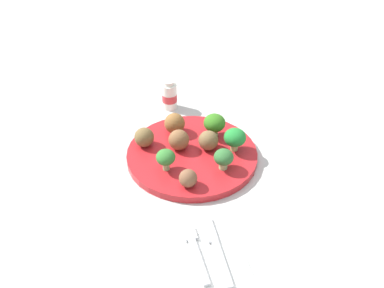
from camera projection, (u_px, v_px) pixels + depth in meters
The scene contains 15 objects.
ground_plane at pixel (192, 157), 0.87m from camera, with size 4.00×4.00×0.00m, color #B2B2AD.
plate at pixel (192, 154), 0.86m from camera, with size 0.28×0.28×0.02m, color red.
broccoli_floret_far_rim at pixel (166, 158), 0.80m from camera, with size 0.04×0.04×0.05m.
broccoli_floret_front_left at pixel (214, 123), 0.89m from camera, with size 0.05×0.05×0.05m.
broccoli_floret_back_left at pixel (235, 138), 0.85m from camera, with size 0.05×0.05×0.05m.
broccoli_floret_mid_right at pixel (224, 158), 0.80m from camera, with size 0.04×0.04×0.04m.
meatball_back_right at pixel (208, 140), 0.86m from camera, with size 0.04×0.04×0.04m, color brown.
meatball_front_right at pixel (144, 137), 0.87m from camera, with size 0.04×0.04×0.04m, color brown.
meatball_center at pixel (188, 178), 0.76m from camera, with size 0.04×0.04×0.04m, color brown.
meatball_mid_left at pixel (179, 140), 0.86m from camera, with size 0.04×0.04×0.04m, color brown.
meatball_back_left at pixel (175, 123), 0.90m from camera, with size 0.05×0.05×0.05m, color brown.
napkin at pixel (207, 254), 0.66m from camera, with size 0.17×0.12×0.01m, color white.
fork at pixel (195, 250), 0.66m from camera, with size 0.12×0.03×0.01m.
knife at pixel (216, 246), 0.67m from camera, with size 0.15×0.03×0.01m.
yogurt_bottle at pixel (170, 96), 1.01m from camera, with size 0.04×0.04×0.08m.
Camera 1 is at (-0.67, 0.10, 0.55)m, focal length 37.55 mm.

